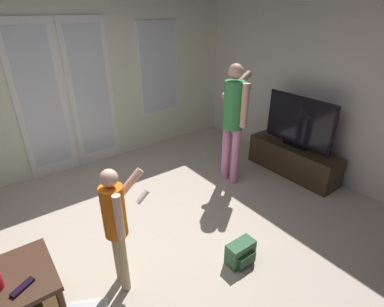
# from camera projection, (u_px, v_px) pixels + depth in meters

# --- Properties ---
(ground_plane) EXTENTS (6.15, 4.68, 0.02)m
(ground_plane) POSITION_uv_depth(u_px,v_px,m) (130.00, 261.00, 2.93)
(ground_plane) COLOR beige
(wall_back_with_doors) EXTENTS (6.15, 0.09, 2.54)m
(wall_back_with_doors) POSITION_uv_depth(u_px,v_px,m) (52.00, 89.00, 4.07)
(wall_back_with_doors) COLOR silver
(wall_back_with_doors) RESTS_ON ground_plane
(wall_right_plain) EXTENTS (0.06, 4.68, 2.51)m
(wall_right_plain) POSITION_uv_depth(u_px,v_px,m) (327.00, 89.00, 4.00)
(wall_right_plain) COLOR silver
(wall_right_plain) RESTS_ON ground_plane
(tv_stand) EXTENTS (0.40, 1.36, 0.44)m
(tv_stand) POSITION_uv_depth(u_px,v_px,m) (293.00, 160.00, 4.38)
(tv_stand) COLOR #37291A
(tv_stand) RESTS_ON ground_plane
(flat_screen_tv) EXTENTS (0.08, 1.04, 0.73)m
(flat_screen_tv) POSITION_uv_depth(u_px,v_px,m) (299.00, 122.00, 4.12)
(flat_screen_tv) COLOR black
(flat_screen_tv) RESTS_ON tv_stand
(person_adult) EXTENTS (0.69, 0.49, 1.64)m
(person_adult) POSITION_uv_depth(u_px,v_px,m) (234.00, 115.00, 3.87)
(person_adult) COLOR pink
(person_adult) RESTS_ON ground_plane
(person_child) EXTENTS (0.46, 0.32, 1.18)m
(person_child) POSITION_uv_depth(u_px,v_px,m) (116.00, 221.00, 2.38)
(person_child) COLOR tan
(person_child) RESTS_ON ground_plane
(backpack) EXTENTS (0.29, 0.18, 0.23)m
(backpack) POSITION_uv_depth(u_px,v_px,m) (241.00, 253.00, 2.87)
(backpack) COLOR #396944
(backpack) RESTS_ON ground_plane
(tv_remote_black) EXTENTS (0.17, 0.13, 0.02)m
(tv_remote_black) POSITION_uv_depth(u_px,v_px,m) (23.00, 287.00, 2.07)
(tv_remote_black) COLOR black
(tv_remote_black) RESTS_ON coffee_table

